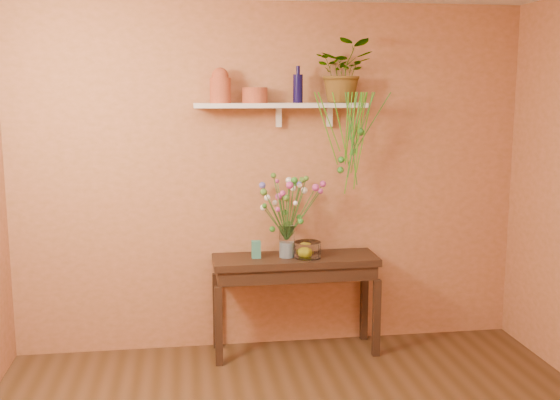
% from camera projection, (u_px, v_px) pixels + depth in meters
% --- Properties ---
extents(room, '(4.04, 4.04, 2.70)m').
position_uv_depth(room, '(326.00, 231.00, 3.23)').
color(room, '#50341F').
rests_on(room, ground).
extents(sideboard, '(1.26, 0.41, 0.77)m').
position_uv_depth(sideboard, '(295.00, 271.00, 5.10)').
color(sideboard, '#382216').
rests_on(sideboard, ground).
extents(wall_shelf, '(1.30, 0.24, 0.19)m').
position_uv_depth(wall_shelf, '(282.00, 106.00, 4.98)').
color(wall_shelf, white).
rests_on(wall_shelf, room).
extents(terracotta_jug, '(0.17, 0.17, 0.26)m').
position_uv_depth(terracotta_jug, '(220.00, 86.00, 4.87)').
color(terracotta_jug, '#BA482F').
rests_on(terracotta_jug, wall_shelf).
extents(terracotta_pot, '(0.21, 0.21, 0.12)m').
position_uv_depth(terracotta_pot, '(255.00, 95.00, 4.94)').
color(terracotta_pot, '#BA482F').
rests_on(terracotta_pot, wall_shelf).
extents(blue_bottle, '(0.09, 0.09, 0.27)m').
position_uv_depth(blue_bottle, '(298.00, 88.00, 4.95)').
color(blue_bottle, '#0E0A38').
rests_on(blue_bottle, wall_shelf).
extents(spider_plant, '(0.49, 0.44, 0.48)m').
position_uv_depth(spider_plant, '(344.00, 71.00, 5.02)').
color(spider_plant, '#307D26').
rests_on(spider_plant, wall_shelf).
extents(plant_fronds, '(0.62, 0.35, 0.78)m').
position_uv_depth(plant_fronds, '(352.00, 138.00, 4.96)').
color(plant_fronds, '#307D26').
rests_on(plant_fronds, wall_shelf).
extents(glass_vase, '(0.12, 0.12, 0.25)m').
position_uv_depth(glass_vase, '(287.00, 244.00, 5.05)').
color(glass_vase, white).
rests_on(glass_vase, sideboard).
extents(bouquet, '(0.53, 0.44, 0.51)m').
position_uv_depth(bouquet, '(289.00, 198.00, 4.99)').
color(bouquet, '#386B28').
rests_on(bouquet, glass_vase).
extents(glass_bowl, '(0.21, 0.21, 0.12)m').
position_uv_depth(glass_bowl, '(307.00, 250.00, 5.04)').
color(glass_bowl, white).
rests_on(glass_bowl, sideboard).
extents(lemon, '(0.08, 0.08, 0.08)m').
position_uv_depth(lemon, '(306.00, 251.00, 5.05)').
color(lemon, '#FFFA22').
rests_on(lemon, glass_bowl).
extents(carton, '(0.07, 0.05, 0.13)m').
position_uv_depth(carton, '(256.00, 249.00, 5.03)').
color(carton, teal).
rests_on(carton, sideboard).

